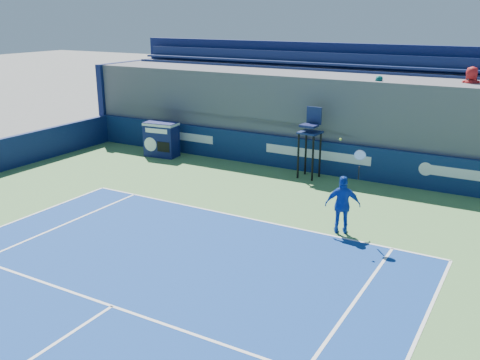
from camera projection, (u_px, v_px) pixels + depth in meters
The scene contains 5 objects.
back_hoarding at pixel (317, 157), 19.25m from camera, with size 20.40×0.21×1.20m.
match_clock at pixel (161, 138), 21.44m from camera, with size 1.39×0.85×1.40m.
umpire_chair at pixel (310, 135), 18.43m from camera, with size 0.75×0.75×2.48m.
tennis_player at pixel (343, 205), 13.89m from camera, with size 1.02×0.69×2.57m.
stadium_seating at pixel (339, 114), 20.58m from camera, with size 21.00×4.05×4.40m.
Camera 1 is at (6.84, -0.44, 5.57)m, focal length 40.00 mm.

